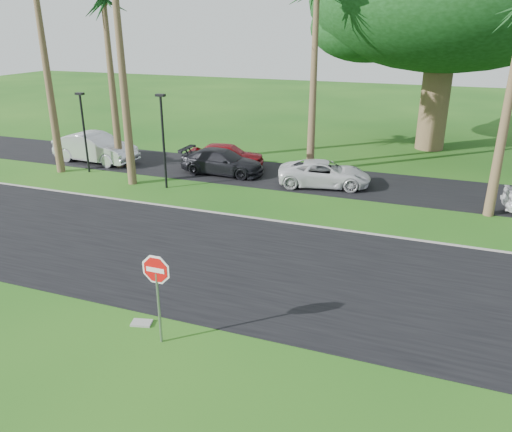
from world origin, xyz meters
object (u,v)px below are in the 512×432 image
object	(u,v)px
car_dark	(222,162)
car_minivan	(324,174)
stop_sign_near	(157,281)
car_red	(227,156)
car_silver	(96,148)

from	to	relation	value
car_dark	car_minivan	xyz separation A→B (m)	(5.74, -0.21, -0.03)
stop_sign_near	car_red	world-z (taller)	stop_sign_near
car_silver	car_red	xyz separation A→B (m)	(7.81, 1.53, -0.14)
stop_sign_near	car_dark	distance (m)	15.57
stop_sign_near	car_dark	bearing A→B (deg)	108.24
car_red	car_dark	size ratio (longest dim) A/B	0.91
stop_sign_near	car_silver	distance (m)	19.38
car_dark	stop_sign_near	bearing A→B (deg)	-161.57
stop_sign_near	car_dark	xyz separation A→B (m)	(-4.86, 14.75, -1.10)
stop_sign_near	car_dark	size ratio (longest dim) A/B	0.57
stop_sign_near	car_minivan	distance (m)	14.61
stop_sign_near	car_red	distance (m)	16.77
car_silver	stop_sign_near	bearing A→B (deg)	-133.88
car_red	car_minivan	bearing A→B (deg)	-113.85
stop_sign_near	car_minivan	size ratio (longest dim) A/B	0.57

